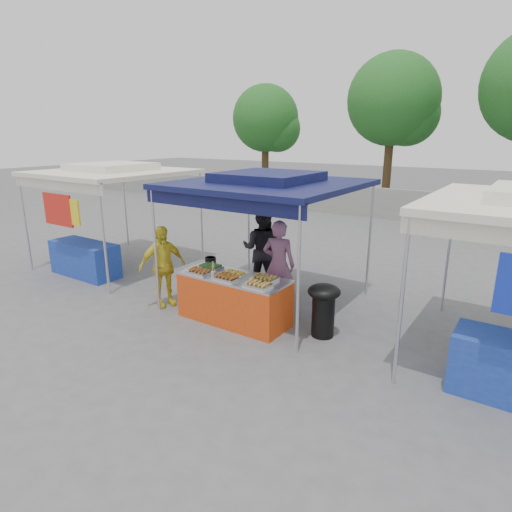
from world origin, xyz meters
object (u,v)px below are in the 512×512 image
Objects in this scene: customer_person at (162,266)px; cooking_pot at (211,260)px; helper_man at (262,249)px; vendor_woman at (279,265)px; vendor_table at (234,299)px; wok_burner at (324,306)px.

cooking_pot is at bearing -32.87° from customer_person.
customer_person is (-1.11, -1.81, -0.11)m from helper_man.
helper_man reaches higher than cooking_pot.
vendor_woman is 0.95× the size of helper_man.
vendor_woman is (0.32, 0.99, 0.44)m from vendor_table.
vendor_table is at bearing -62.04° from customer_person.
vendor_table is 1.03m from cooking_pot.
helper_man is (0.36, 1.27, -0.00)m from cooking_pot.
wok_burner is 2.44m from helper_man.
customer_person reaches higher than vendor_table.
helper_man reaches higher than vendor_table.
vendor_woman is at bearing 151.44° from wok_burner.
vendor_woman is at bearing 124.07° from helper_man.
helper_man is at bearing 74.37° from cooking_pot.
helper_man is at bearing 146.38° from wok_burner.
cooking_pot is 0.12× the size of vendor_woman.
wok_burner is (1.58, 0.36, 0.11)m from vendor_table.
cooking_pot is (-0.83, 0.36, 0.49)m from vendor_table.
customer_person is at bearing -173.66° from vendor_table.
helper_man reaches higher than customer_person.
helper_man is (-2.05, 1.28, 0.37)m from wok_burner.
cooking_pot is 1.31m from vendor_woman.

